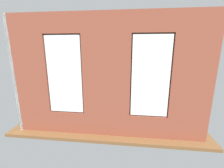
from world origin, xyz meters
TOP-DOWN VIEW (x-y plane):
  - ground_plane at (0.00, 0.00)m, footprint 6.28×5.52m
  - brick_wall_with_windows at (0.00, 2.38)m, footprint 5.68×0.30m
  - white_wall_right at (2.79, 0.20)m, footprint 0.10×4.52m
  - couch_by_window at (-0.13, 1.73)m, footprint 1.89×0.87m
  - couch_left at (-2.14, 0.33)m, footprint 0.88×1.71m
  - coffee_table at (0.25, 0.22)m, footprint 1.28×0.89m
  - cup_ceramic at (-0.11, 0.06)m, footprint 0.08×0.08m
  - candle_jar at (0.15, 0.35)m, footprint 0.08×0.08m
  - remote_silver at (0.25, 0.22)m, footprint 0.17×0.14m
  - remote_gray at (0.41, 0.11)m, footprint 0.08×0.18m
  - media_console at (2.49, -0.30)m, footprint 1.24×0.42m
  - tv_flatscreen at (2.49, -0.30)m, footprint 0.91×0.20m
  - potted_plant_between_couches at (-1.53, 1.68)m, footprint 0.72×0.72m
  - potted_plant_corner_near_left at (-2.30, -1.76)m, footprint 0.97×1.08m
  - potted_plant_foreground_right at (2.18, -1.70)m, footprint 0.90×0.91m
  - potted_plant_beside_window_right at (1.37, 1.83)m, footprint 0.42×0.42m
  - potted_plant_near_tv at (1.94, 0.77)m, footprint 0.52×0.52m
  - potted_plant_mid_room_small at (-1.06, -0.43)m, footprint 0.28×0.28m

SIDE VIEW (x-z plane):
  - ground_plane at x=0.00m, z-range -0.10..0.00m
  - media_console at x=2.49m, z-range 0.00..0.49m
  - potted_plant_mid_room_small at x=-1.06m, z-range 0.08..0.56m
  - couch_by_window at x=-0.13m, z-range -0.07..0.73m
  - couch_left at x=-2.14m, z-range -0.07..0.73m
  - coffee_table at x=0.25m, z-range 0.17..0.63m
  - potted_plant_beside_window_right at x=1.37m, z-range 0.08..0.74m
  - remote_silver at x=0.25m, z-range 0.46..0.48m
  - remote_gray at x=0.41m, z-range 0.46..0.48m
  - cup_ceramic at x=-0.11m, z-range 0.46..0.55m
  - candle_jar at x=0.15m, z-range 0.46..0.56m
  - potted_plant_near_tv at x=1.94m, z-range 0.14..0.95m
  - potted_plant_between_couches at x=-1.53m, z-range 0.15..1.01m
  - potted_plant_foreground_right at x=2.18m, z-range 0.07..1.36m
  - potted_plant_corner_near_left at x=-2.30m, z-range 0.00..1.51m
  - tv_flatscreen at x=2.49m, z-range 0.49..1.14m
  - brick_wall_with_windows at x=0.00m, z-range -0.03..3.48m
  - white_wall_right at x=2.79m, z-range 0.00..3.51m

